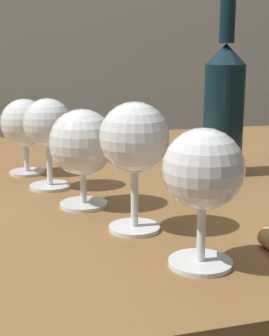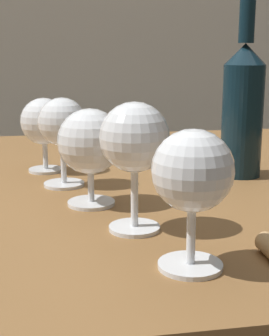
{
  "view_description": "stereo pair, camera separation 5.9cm",
  "coord_description": "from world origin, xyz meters",
  "px_view_note": "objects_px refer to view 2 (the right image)",
  "views": [
    {
      "loc": [
        -0.11,
        -0.8,
        0.96
      ],
      "look_at": [
        0.04,
        -0.25,
        0.82
      ],
      "focal_mm": 53.77,
      "sensor_mm": 36.0,
      "label": 1
    },
    {
      "loc": [
        -0.06,
        -0.82,
        0.96
      ],
      "look_at": [
        0.04,
        -0.25,
        0.82
      ],
      "focal_mm": 53.77,
      "sensor_mm": 36.0,
      "label": 2
    }
  ],
  "objects_px": {
    "wine_glass_cabernet": "(90,143)",
    "wine_bottle": "(243,106)",
    "wine_glass_pinot": "(44,123)",
    "wine_glass_empty": "(193,175)",
    "wine_glass_merlot": "(134,140)",
    "wine_glass_chardonnay": "(62,125)"
  },
  "relations": [
    {
      "from": "wine_glass_merlot",
      "to": "wine_bottle",
      "type": "height_order",
      "value": "wine_bottle"
    },
    {
      "from": "wine_glass_empty",
      "to": "wine_bottle",
      "type": "bearing_deg",
      "value": 61.66
    },
    {
      "from": "wine_glass_cabernet",
      "to": "wine_glass_chardonnay",
      "type": "height_order",
      "value": "wine_glass_chardonnay"
    },
    {
      "from": "wine_glass_empty",
      "to": "wine_glass_chardonnay",
      "type": "xyz_separation_m",
      "value": [
        -0.11,
        0.34,
        0.0
      ]
    },
    {
      "from": "wine_glass_chardonnay",
      "to": "wine_bottle",
      "type": "height_order",
      "value": "wine_bottle"
    },
    {
      "from": "wine_glass_merlot",
      "to": "wine_bottle",
      "type": "bearing_deg",
      "value": 46.13
    },
    {
      "from": "wine_glass_merlot",
      "to": "wine_glass_pinot",
      "type": "xyz_separation_m",
      "value": [
        -0.11,
        0.33,
        -0.02
      ]
    },
    {
      "from": "wine_glass_pinot",
      "to": "wine_bottle",
      "type": "distance_m",
      "value": 0.35
    },
    {
      "from": "wine_glass_cabernet",
      "to": "wine_bottle",
      "type": "height_order",
      "value": "wine_bottle"
    },
    {
      "from": "wine_glass_empty",
      "to": "wine_glass_chardonnay",
      "type": "bearing_deg",
      "value": 108.44
    },
    {
      "from": "wine_glass_merlot",
      "to": "wine_glass_cabernet",
      "type": "distance_m",
      "value": 0.12
    },
    {
      "from": "wine_glass_chardonnay",
      "to": "wine_glass_pinot",
      "type": "bearing_deg",
      "value": 105.33
    },
    {
      "from": "wine_glass_merlot",
      "to": "wine_glass_empty",
      "type": "bearing_deg",
      "value": -72.83
    },
    {
      "from": "wine_glass_empty",
      "to": "wine_glass_merlot",
      "type": "distance_m",
      "value": 0.12
    },
    {
      "from": "wine_glass_chardonnay",
      "to": "wine_glass_pinot",
      "type": "distance_m",
      "value": 0.11
    },
    {
      "from": "wine_glass_chardonnay",
      "to": "wine_bottle",
      "type": "xyz_separation_m",
      "value": [
        0.3,
        0.02,
        0.02
      ]
    },
    {
      "from": "wine_glass_pinot",
      "to": "wine_bottle",
      "type": "height_order",
      "value": "wine_bottle"
    },
    {
      "from": "wine_glass_empty",
      "to": "wine_glass_cabernet",
      "type": "bearing_deg",
      "value": 108.93
    },
    {
      "from": "wine_glass_cabernet",
      "to": "wine_glass_chardonnay",
      "type": "xyz_separation_m",
      "value": [
        -0.03,
        0.11,
        0.01
      ]
    },
    {
      "from": "wine_glass_pinot",
      "to": "wine_glass_empty",
      "type": "bearing_deg",
      "value": -72.29
    },
    {
      "from": "wine_glass_empty",
      "to": "wine_glass_pinot",
      "type": "distance_m",
      "value": 0.47
    },
    {
      "from": "wine_glass_cabernet",
      "to": "wine_glass_merlot",
      "type": "bearing_deg",
      "value": -69.26
    }
  ]
}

